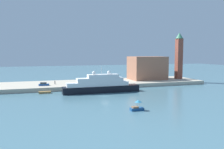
{
  "coord_description": "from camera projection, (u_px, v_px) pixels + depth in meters",
  "views": [
    {
      "loc": [
        -22.23,
        -76.56,
        15.26
      ],
      "look_at": [
        4.38,
        6.0,
        7.1
      ],
      "focal_mm": 36.9,
      "sensor_mm": 36.0,
      "label": 1
    }
  ],
  "objects": [
    {
      "name": "small_motorboat",
      "position": [
        137.0,
        106.0,
        61.1
      ],
      "size": [
        3.62,
        1.86,
        2.85
      ],
      "color": "navy",
      "rests_on": "ground"
    },
    {
      "name": "quay_dock",
      "position": [
        89.0,
        84.0,
        107.16
      ],
      "size": [
        110.0,
        23.87,
        1.69
      ],
      "primitive_type": "cube",
      "color": "#B7AD99",
      "rests_on": "ground"
    },
    {
      "name": "mooring_bollard",
      "position": [
        90.0,
        84.0,
        96.71
      ],
      "size": [
        0.49,
        0.49,
        0.86
      ],
      "primitive_type": "cylinder",
      "color": "black",
      "rests_on": "quay_dock"
    },
    {
      "name": "work_barge",
      "position": [
        45.0,
        92.0,
        87.03
      ],
      "size": [
        4.49,
        1.73,
        0.76
      ],
      "primitive_type": "cube",
      "color": "olive",
      "rests_on": "ground"
    },
    {
      "name": "person_figure",
      "position": [
        55.0,
        82.0,
        99.98
      ],
      "size": [
        0.36,
        0.36,
        1.72
      ],
      "color": "#4C4C4C",
      "rests_on": "quay_dock"
    },
    {
      "name": "large_yacht",
      "position": [
        100.0,
        85.0,
        88.86
      ],
      "size": [
        29.87,
        4.66,
        10.23
      ],
      "color": "black",
      "rests_on": "ground"
    },
    {
      "name": "parked_car",
      "position": [
        44.0,
        84.0,
        95.73
      ],
      "size": [
        4.27,
        1.67,
        1.35
      ],
      "color": "#1E4C99",
      "rests_on": "quay_dock"
    },
    {
      "name": "bell_tower",
      "position": [
        179.0,
        54.0,
        119.72
      ],
      "size": [
        3.87,
        3.87,
        24.02
      ],
      "color": "brown",
      "rests_on": "quay_dock"
    },
    {
      "name": "harbor_building",
      "position": [
        147.0,
        68.0,
        118.24
      ],
      "size": [
        17.5,
        12.77,
        11.73
      ],
      "primitive_type": "cube",
      "color": "#9E664C",
      "rests_on": "quay_dock"
    },
    {
      "name": "ground",
      "position": [
        105.0,
        96.0,
        80.77
      ],
      "size": [
        400.0,
        400.0,
        0.0
      ],
      "primitive_type": "plane",
      "color": "slate"
    }
  ]
}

